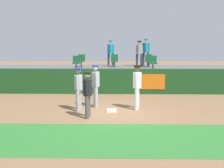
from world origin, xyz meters
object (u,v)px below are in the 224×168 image
object	(u,v)px
player_umpire	(88,91)
seat_front_left	(76,62)
player_runner_visitor	(96,83)
player_coach_visitor	(78,86)
seat_back_center	(115,60)
seat_back_right	(149,60)
first_base	(112,111)
spectator_hooded	(139,52)
spectator_capped	(111,51)
seat_back_left	(81,60)
player_fielder_home	(137,84)
seat_front_right	(153,62)
spectator_casual	(146,50)

from	to	relation	value
player_umpire	seat_front_left	world-z (taller)	seat_front_left
seat_front_left	player_runner_visitor	bearing A→B (deg)	-71.44
player_coach_visitor	seat_back_center	bearing A→B (deg)	174.52
player_runner_visitor	seat_back_right	bearing A→B (deg)	142.75
first_base	player_runner_visitor	world-z (taller)	player_runner_visitor
spectator_hooded	spectator_capped	bearing A→B (deg)	2.90
seat_back_left	player_fielder_home	bearing A→B (deg)	-63.95
spectator_hooded	seat_back_left	bearing A→B (deg)	24.51
player_fielder_home	player_coach_visitor	distance (m)	2.48
seat_front_right	spectator_casual	xyz separation A→B (m)	(-0.12, 2.79, 0.63)
player_fielder_home	seat_front_right	world-z (taller)	seat_front_right
player_runner_visitor	seat_back_left	xyz separation A→B (m)	(-1.45, 6.30, 0.59)
player_coach_visitor	spectator_hooded	xyz separation A→B (m)	(3.14, 7.48, 1.17)
seat_back_right	seat_front_left	distance (m)	4.93
seat_front_left	spectator_capped	size ratio (longest dim) A/B	0.47
seat_back_right	spectator_capped	bearing A→B (deg)	158.18
player_coach_visitor	seat_back_center	distance (m)	7.10
seat_front_left	seat_back_right	bearing A→B (deg)	21.43
player_coach_visitor	seat_back_left	distance (m)	7.00
seat_back_left	seat_back_right	bearing A→B (deg)	0.00
player_coach_visitor	spectator_hooded	world-z (taller)	spectator_hooded
player_runner_visitor	seat_back_left	bearing A→B (deg)	-178.25
player_runner_visitor	spectator_hooded	bearing A→B (deg)	148.93
player_coach_visitor	seat_back_center	size ratio (longest dim) A/B	2.13
first_base	player_fielder_home	world-z (taller)	player_fielder_home
seat_front_right	spectator_casual	bearing A→B (deg)	92.51
spectator_capped	spectator_casual	bearing A→B (deg)	-164.72
player_runner_visitor	seat_front_left	world-z (taller)	seat_front_left
player_coach_visitor	spectator_casual	xyz separation A→B (m)	(3.64, 7.91, 1.26)
spectator_hooded	spectator_casual	world-z (taller)	spectator_casual
seat_back_left	spectator_capped	bearing A→B (deg)	27.87
player_fielder_home	seat_back_right	size ratio (longest dim) A/B	2.25
player_runner_visitor	spectator_casual	size ratio (longest dim) A/B	0.99
player_runner_visitor	player_umpire	world-z (taller)	player_runner_visitor
player_runner_visitor	seat_front_left	bearing A→B (deg)	-172.65
player_fielder_home	player_runner_visitor	distance (m)	1.84
player_runner_visitor	spectator_capped	size ratio (longest dim) A/B	1.05
player_coach_visitor	seat_front_left	size ratio (longest dim) A/B	2.13
spectator_hooded	player_runner_visitor	bearing A→B (deg)	86.59
player_coach_visitor	spectator_capped	distance (m)	8.13
seat_back_center	seat_front_left	xyz separation A→B (m)	(-2.29, -1.80, -0.00)
player_runner_visitor	seat_front_right	size ratio (longest dim) A/B	2.22
player_coach_visitor	seat_back_right	bearing A→B (deg)	157.91
first_base	player_umpire	xyz separation A→B (m)	(-0.88, -0.88, 0.97)
first_base	player_coach_visitor	world-z (taller)	player_coach_visitor
player_runner_visitor	player_coach_visitor	xyz separation A→B (m)	(-0.66, -0.63, -0.05)
seat_front_right	seat_back_left	bearing A→B (deg)	158.39
seat_front_right	seat_front_left	bearing A→B (deg)	-180.00
spectator_hooded	seat_front_right	bearing A→B (deg)	121.20
seat_front_left	player_umpire	bearing A→B (deg)	-77.75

